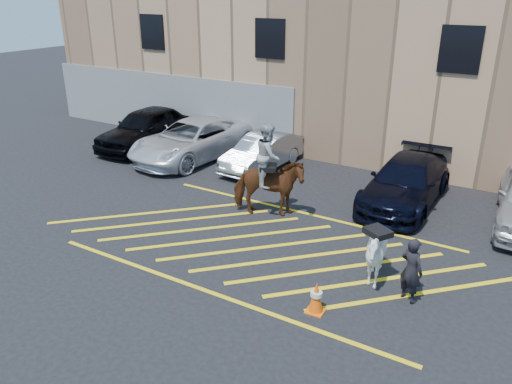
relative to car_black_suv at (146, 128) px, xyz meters
The scene contains 11 objects.
ground 10.21m from the car_black_suv, 28.96° to the right, with size 90.00×90.00×0.00m, color black.
car_black_suv is the anchor object (origin of this frame).
car_white_pickup 2.65m from the car_black_suv, ahead, with size 2.57×5.58×1.55m, color silver.
car_silver_sedan 5.68m from the car_black_suv, ahead, with size 1.38×3.97×1.31m, color #90969D.
car_blue_suv 11.27m from the car_black_suv, ahead, with size 2.02×4.97×1.44m, color black.
handler 14.04m from the car_black_suv, 23.93° to the right, with size 0.56×0.37×1.53m, color black.
warehouse 11.70m from the car_black_suv, 38.48° to the left, with size 32.42×10.20×7.30m.
hatching_zone 10.36m from the car_black_suv, 30.41° to the right, with size 12.60×5.12×0.01m.
mounted_bay 8.67m from the car_black_suv, 23.28° to the right, with size 2.37×1.76×2.85m.
saddled_white 13.10m from the car_black_suv, 24.37° to the right, with size 1.73×1.78×1.49m.
traffic_cone 13.34m from the car_black_suv, 32.43° to the right, with size 0.40×0.40×0.73m.
Camera 1 is at (5.83, -10.55, 6.48)m, focal length 35.00 mm.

